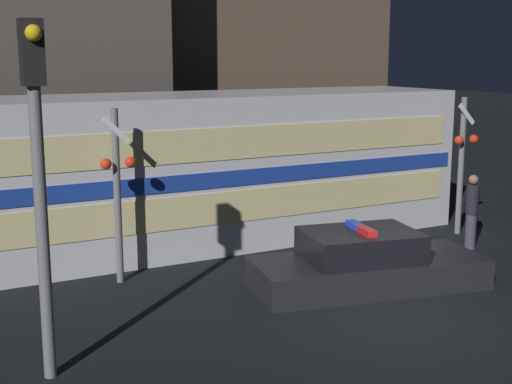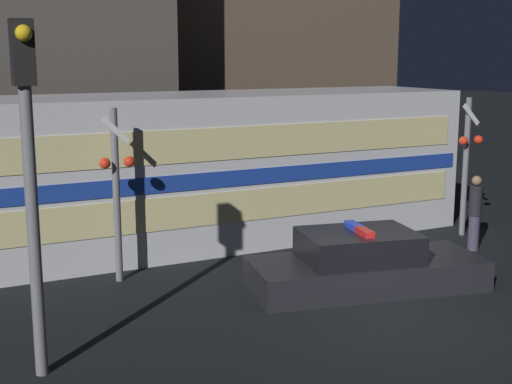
# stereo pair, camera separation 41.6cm
# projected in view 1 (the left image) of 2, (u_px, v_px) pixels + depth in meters

# --- Properties ---
(ground_plane) EXTENTS (120.00, 120.00, 0.00)m
(ground_plane) POSITION_uv_depth(u_px,v_px,m) (398.00, 318.00, 12.87)
(ground_plane) COLOR black
(train) EXTENTS (15.68, 3.20, 3.72)m
(train) POSITION_uv_depth(u_px,v_px,m) (162.00, 172.00, 17.28)
(train) COLOR silver
(train) RESTS_ON ground_plane
(police_car) EXTENTS (4.98, 2.75, 1.31)m
(police_car) POSITION_uv_depth(u_px,v_px,m) (366.00, 265.00, 14.48)
(police_car) COLOR black
(police_car) RESTS_ON ground_plane
(pedestrian) EXTENTS (0.31, 0.31, 1.83)m
(pedestrian) POSITION_uv_depth(u_px,v_px,m) (472.00, 211.00, 17.27)
(pedestrian) COLOR #3F384C
(pedestrian) RESTS_ON ground_plane
(crossing_signal_near) EXTENTS (0.73, 0.33, 3.60)m
(crossing_signal_near) POSITION_uv_depth(u_px,v_px,m) (462.00, 159.00, 18.51)
(crossing_signal_near) COLOR slate
(crossing_signal_near) RESTS_ON ground_plane
(crossing_signal_far) EXTENTS (0.73, 0.33, 3.62)m
(crossing_signal_far) POSITION_uv_depth(u_px,v_px,m) (118.00, 188.00, 14.49)
(crossing_signal_far) COLOR slate
(crossing_signal_far) RESTS_ON ground_plane
(traffic_light_corner) EXTENTS (0.30, 0.46, 5.16)m
(traffic_light_corner) POSITION_uv_depth(u_px,v_px,m) (38.00, 165.00, 9.92)
(traffic_light_corner) COLOR slate
(traffic_light_corner) RESTS_ON ground_plane
(building_left) EXTENTS (6.96, 6.35, 9.45)m
(building_left) POSITION_uv_depth(u_px,v_px,m) (31.00, 53.00, 22.29)
(building_left) COLOR #47423D
(building_left) RESTS_ON ground_plane
(building_center) EXTENTS (9.09, 4.84, 8.42)m
(building_center) POSITION_uv_depth(u_px,v_px,m) (256.00, 66.00, 27.66)
(building_center) COLOR brown
(building_center) RESTS_ON ground_plane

